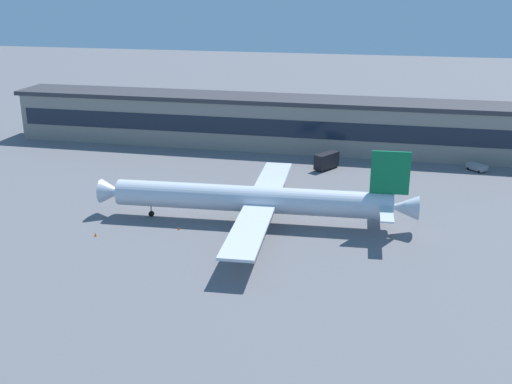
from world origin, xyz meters
name	(u,v)px	position (x,y,z in m)	size (l,w,h in m)	color
ground_plane	(252,222)	(0.00, 0.00, 0.00)	(600.00, 600.00, 0.00)	slate
terminal_building	(298,123)	(0.00, 58.04, 7.22)	(167.11, 14.83, 14.39)	gray
airliner	(256,199)	(0.99, -0.26, 4.85)	(62.79, 54.13, 15.64)	silver
pushback_tractor	(477,167)	(47.48, 46.00, 1.05)	(5.21, 5.26, 1.75)	gray
catering_truck	(326,160)	(10.29, 39.18, 2.29)	(5.94, 7.51, 4.15)	black
traffic_cone_0	(179,228)	(-12.72, -7.08, 0.29)	(0.46, 0.46, 0.57)	#F2590C
traffic_cone_1	(246,257)	(2.85, -16.81, 0.30)	(0.48, 0.48, 0.60)	#F2590C
traffic_cone_2	(230,244)	(-1.12, -12.22, 0.33)	(0.54, 0.54, 0.67)	#F2590C
traffic_cone_3	(96,235)	(-26.83, -13.45, 0.33)	(0.52, 0.52, 0.66)	#F2590C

